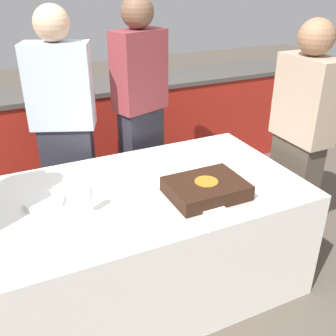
% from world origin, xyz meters
% --- Properties ---
extents(ground_plane, '(14.00, 14.00, 0.00)m').
position_xyz_m(ground_plane, '(0.00, 0.00, 0.00)').
color(ground_plane, brown).
extents(back_counter, '(4.40, 0.58, 0.92)m').
position_xyz_m(back_counter, '(0.00, 1.60, 0.46)').
color(back_counter, '#A82319').
rests_on(back_counter, ground_plane).
extents(dining_table, '(1.78, 1.04, 0.72)m').
position_xyz_m(dining_table, '(0.00, 0.00, 0.36)').
color(dining_table, white).
rests_on(dining_table, ground_plane).
extents(cake, '(0.46, 0.36, 0.09)m').
position_xyz_m(cake, '(0.26, -0.22, 0.76)').
color(cake, '#B7B2AD').
rests_on(cake, dining_table).
extents(plate_stack, '(0.20, 0.20, 0.04)m').
position_xyz_m(plate_stack, '(-0.57, 0.07, 0.74)').
color(plate_stack, white).
rests_on(plate_stack, dining_table).
extents(wine_glass, '(0.06, 0.06, 0.16)m').
position_xyz_m(wine_glass, '(-0.37, -0.11, 0.83)').
color(wine_glass, white).
rests_on(wine_glass, dining_table).
extents(side_plate_near_cake, '(0.19, 0.19, 0.00)m').
position_xyz_m(side_plate_near_cake, '(0.31, 0.09, 0.72)').
color(side_plate_near_cake, white).
rests_on(side_plate_near_cake, dining_table).
extents(utensil_pile, '(0.13, 0.11, 0.02)m').
position_xyz_m(utensil_pile, '(0.21, -0.42, 0.73)').
color(utensil_pile, white).
rests_on(utensil_pile, dining_table).
extents(person_cutting_cake, '(0.42, 0.31, 1.71)m').
position_xyz_m(person_cutting_cake, '(0.26, 0.74, 0.90)').
color(person_cutting_cake, '#282833').
rests_on(person_cutting_cake, ground_plane).
extents(person_seated_right, '(0.22, 0.41, 1.60)m').
position_xyz_m(person_seated_right, '(1.11, 0.00, 0.83)').
color(person_seated_right, '#4C4238').
rests_on(person_seated_right, ground_plane).
extents(person_standing_back, '(0.46, 0.34, 1.67)m').
position_xyz_m(person_standing_back, '(-0.30, 0.74, 0.87)').
color(person_standing_back, '#282833').
rests_on(person_standing_back, ground_plane).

